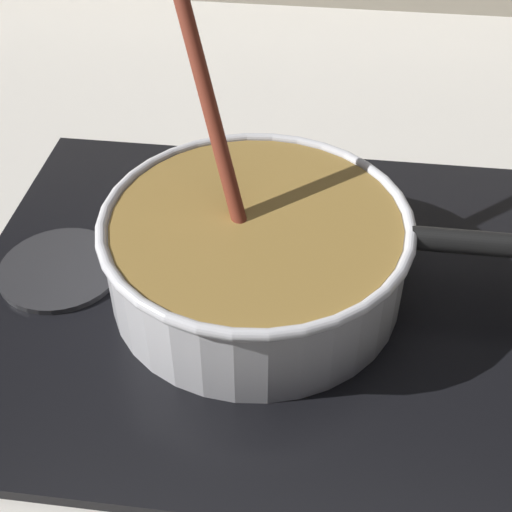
% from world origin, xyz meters
% --- Properties ---
extents(ground, '(2.40, 1.60, 0.04)m').
position_xyz_m(ground, '(0.00, 0.00, -0.02)').
color(ground, beige).
extents(hob_plate, '(0.56, 0.48, 0.01)m').
position_xyz_m(hob_plate, '(0.05, 0.06, 0.01)').
color(hob_plate, black).
rests_on(hob_plate, ground).
extents(burner_ring, '(0.16, 0.16, 0.01)m').
position_xyz_m(burner_ring, '(0.05, 0.06, 0.02)').
color(burner_ring, '#592D0C').
rests_on(burner_ring, hob_plate).
extents(spare_burner, '(0.12, 0.12, 0.01)m').
position_xyz_m(spare_burner, '(-0.14, 0.06, 0.01)').
color(spare_burner, '#262628').
rests_on(spare_burner, hob_plate).
extents(cooking_pan, '(0.42, 0.29, 0.32)m').
position_xyz_m(cooking_pan, '(0.06, 0.06, 0.06)').
color(cooking_pan, silver).
rests_on(cooking_pan, hob_plate).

